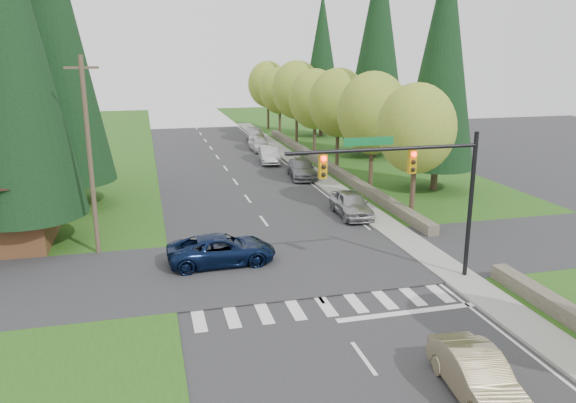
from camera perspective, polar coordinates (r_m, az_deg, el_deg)
name	(u,v)px	position (r m, az deg, el deg)	size (l,w,h in m)	color
ground	(353,344)	(20.93, 6.64, -14.17)	(120.00, 120.00, 0.00)	#28282B
grass_east	(421,191)	(43.14, 13.38, 1.07)	(14.00, 110.00, 0.06)	#275316
grass_west	(50,215)	(38.85, -23.05, -1.29)	(14.00, 110.00, 0.06)	#275316
cross_street	(295,264)	(27.81, 0.75, -6.40)	(120.00, 8.00, 0.10)	#28282B
sidewalk_east	(335,189)	(42.53, 4.82, 1.29)	(1.80, 80.00, 0.13)	gray
curb_east	(325,190)	(42.26, 3.73, 1.22)	(0.20, 80.00, 0.13)	gray
stone_wall_north	(324,164)	(50.39, 3.69, 3.83)	(0.70, 40.00, 0.70)	#4C4438
traffic_signal	(415,176)	(24.74, 12.77, 2.57)	(8.70, 0.37, 6.80)	black
utility_pole	(90,156)	(29.54, -19.50, 4.39)	(1.60, 0.24, 10.00)	#473828
decid_tree_0	(416,129)	(35.15, 12.90, 7.22)	(4.80, 4.80, 8.37)	#38281C
decid_tree_1	(373,113)	(41.47, 8.63, 8.86)	(5.20, 5.20, 8.80)	#38281C
decid_tree_2	(338,103)	(47.88, 5.13, 9.95)	(5.00, 5.00, 8.82)	#38281C
decid_tree_3	(315,99)	(54.56, 2.76, 10.35)	(5.00, 5.00, 8.55)	#38281C
decid_tree_4	(297,90)	(61.26, 0.90, 11.26)	(5.40, 5.40, 9.18)	#38281C
decid_tree_5	(280,91)	(68.01, -0.85, 11.20)	(4.80, 4.80, 8.30)	#38281C
decid_tree_6	(268,84)	(74.82, -2.05, 11.80)	(5.20, 5.20, 8.86)	#38281C
conifer_w_a	(7,38)	(31.60, -26.67, 14.66)	(6.12, 6.12, 19.80)	#38281C
conifer_w_c	(52,32)	(39.34, -22.88, 15.59)	(6.46, 6.46, 20.80)	#38281C
conifer_w_e	(36,49)	(45.55, -24.26, 13.96)	(5.78, 5.78, 18.80)	#38281C
conifer_e_a	(443,56)	(42.41, 15.44, 14.05)	(5.44, 5.44, 17.80)	#38281C
conifer_e_b	(378,44)	(55.43, 9.10, 15.56)	(6.12, 6.12, 19.80)	#38281C
conifer_e_c	(322,58)	(68.22, 3.48, 14.34)	(5.10, 5.10, 16.80)	#38281C
sedan_champagne	(477,376)	(18.61, 18.68, -16.43)	(1.51, 4.33, 1.43)	tan
suv_navy	(222,250)	(27.81, -6.75, -4.89)	(2.44, 5.30, 1.47)	#0B1838
parked_car_a	(351,204)	(35.72, 6.44, -0.24)	(1.87, 4.64, 1.58)	#9F9FA3
parked_car_b	(302,168)	(46.38, 1.42, 3.37)	(2.11, 5.19, 1.51)	slate
parked_car_c	(269,155)	(52.49, -1.93, 4.77)	(1.64, 4.69, 1.55)	silver
parked_car_d	(259,144)	(58.89, -2.93, 5.86)	(1.73, 4.29, 1.46)	silver
parked_car_e	(256,135)	(65.10, -3.27, 6.73)	(1.99, 4.90, 1.42)	silver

